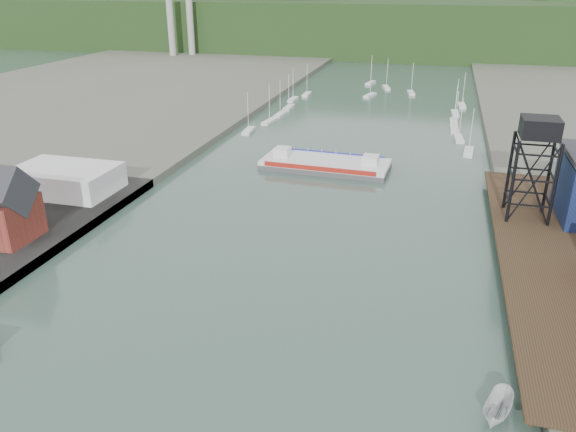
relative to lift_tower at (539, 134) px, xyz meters
The scene contains 7 objects.
east_pier 19.03m from the lift_tower, 81.25° to the right, with size 14.00×70.00×2.45m.
white_shed 80.28m from the lift_tower, behind, with size 18.00×12.00×4.50m, color silver.
lift_tower is the anchor object (origin of this frame).
marina_sailboats 89.04m from the lift_tower, 113.46° to the left, with size 57.71×92.65×0.90m.
distant_hills 246.51m from the lift_tower, 99.10° to the left, with size 500.00×120.00×80.00m.
chain_ferry 45.29m from the lift_tower, 149.80° to the left, with size 27.04×11.97×3.83m.
motorboat 48.74m from the lift_tower, 98.60° to the right, with size 2.21×5.86×2.26m, color silver.
Camera 1 is at (19.97, -31.91, 37.62)m, focal length 35.00 mm.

